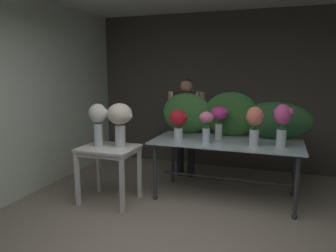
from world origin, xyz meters
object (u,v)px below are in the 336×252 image
at_px(vase_coral_freesia, 254,122).
at_px(vase_white_roses_tall, 98,120).
at_px(vase_fuchsia_carnations, 282,121).
at_px(vase_cream_lisianthus_tall, 120,119).
at_px(vase_crimson_lilies, 178,121).
at_px(side_table_white, 109,154).
at_px(display_table_glass, 226,149).
at_px(vase_rosy_hydrangea, 206,124).
at_px(vase_magenta_roses, 219,118).
at_px(florist, 186,117).

distance_m(vase_coral_freesia, vase_white_roses_tall, 2.02).
bearing_deg(vase_white_roses_tall, vase_fuchsia_carnations, 12.95).
distance_m(vase_fuchsia_carnations, vase_cream_lisianthus_tall, 2.06).
bearing_deg(vase_cream_lisianthus_tall, vase_fuchsia_carnations, 13.14).
xyz_separation_m(vase_coral_freesia, vase_crimson_lilies, (-1.04, 0.10, -0.05)).
bearing_deg(vase_fuchsia_carnations, side_table_white, -166.20).
bearing_deg(display_table_glass, vase_cream_lisianthus_tall, -155.54).
relative_size(vase_rosy_hydrangea, vase_cream_lisianthus_tall, 0.73).
bearing_deg(vase_coral_freesia, vase_rosy_hydrangea, -175.35).
bearing_deg(vase_rosy_hydrangea, vase_magenta_roses, 71.66).
bearing_deg(florist, vase_rosy_hydrangea, -60.19).
bearing_deg(vase_magenta_roses, display_table_glass, -39.65).
xyz_separation_m(side_table_white, vase_cream_lisianthus_tall, (0.15, 0.06, 0.48)).
distance_m(display_table_glass, vase_coral_freesia, 0.59).
relative_size(vase_crimson_lilies, vase_rosy_hydrangea, 0.98).
relative_size(vase_magenta_roses, vase_white_roses_tall, 0.80).
bearing_deg(florist, vase_crimson_lilies, -81.47).
relative_size(vase_fuchsia_carnations, vase_white_roses_tall, 0.95).
height_order(display_table_glass, florist, florist).
distance_m(display_table_glass, vase_rosy_hydrangea, 0.50).
bearing_deg(vase_coral_freesia, vase_crimson_lilies, 174.26).
bearing_deg(vase_cream_lisianthus_tall, vase_coral_freesia, 13.80).
bearing_deg(vase_fuchsia_carnations, florist, 150.13).
xyz_separation_m(florist, vase_coral_freesia, (1.16, -0.91, 0.11)).
bearing_deg(vase_fuchsia_carnations, vase_coral_freesia, -170.24).
relative_size(vase_coral_freesia, vase_crimson_lilies, 1.23).
bearing_deg(side_table_white, vase_rosy_hydrangea, 19.16).
height_order(side_table_white, vase_white_roses_tall, vase_white_roses_tall).
distance_m(vase_magenta_roses, vase_fuchsia_carnations, 0.86).
relative_size(vase_fuchsia_carnations, vase_cream_lisianthus_tall, 0.93).
height_order(display_table_glass, vase_coral_freesia, vase_coral_freesia).
height_order(vase_coral_freesia, vase_crimson_lilies, vase_coral_freesia).
xyz_separation_m(vase_magenta_roses, vase_crimson_lilies, (-0.54, -0.18, -0.05)).
bearing_deg(side_table_white, florist, 64.31).
relative_size(display_table_glass, vase_rosy_hydrangea, 4.75).
distance_m(florist, vase_cream_lisianthus_tall, 1.43).
bearing_deg(display_table_glass, vase_magenta_roses, 140.35).
xyz_separation_m(florist, vase_cream_lisianthus_tall, (-0.52, -1.32, 0.13)).
xyz_separation_m(florist, vase_magenta_roses, (0.66, -0.63, 0.11)).
relative_size(display_table_glass, vase_coral_freesia, 3.97).
distance_m(vase_white_roses_tall, vase_cream_lisianthus_tall, 0.30).
height_order(vase_coral_freesia, vase_cream_lisianthus_tall, vase_cream_lisianthus_tall).
distance_m(florist, vase_crimson_lilies, 0.82).
relative_size(display_table_glass, vase_magenta_roses, 4.38).
distance_m(side_table_white, florist, 1.57).
relative_size(side_table_white, vase_fuchsia_carnations, 1.42).
xyz_separation_m(vase_coral_freesia, vase_magenta_roses, (-0.50, 0.29, -0.00)).
xyz_separation_m(display_table_glass, vase_rosy_hydrangea, (-0.24, -0.23, 0.37)).
bearing_deg(display_table_glass, vase_coral_freesia, -26.14).
height_order(florist, vase_fuchsia_carnations, florist).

